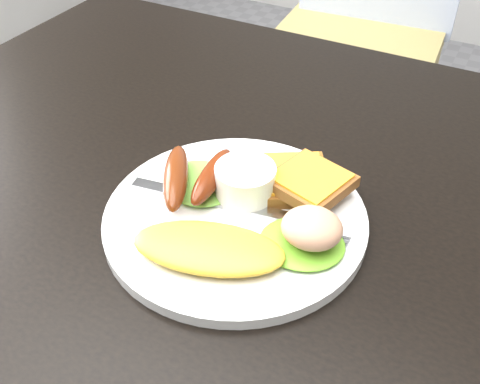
% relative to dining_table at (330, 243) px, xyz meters
% --- Properties ---
extents(dining_table, '(1.20, 0.80, 0.04)m').
position_rel_dining_table_xyz_m(dining_table, '(0.00, 0.00, 0.00)').
color(dining_table, black).
rests_on(dining_table, ground).
extents(dining_chair, '(0.47, 0.47, 0.05)m').
position_rel_dining_table_xyz_m(dining_chair, '(-0.28, 0.97, -0.28)').
color(dining_chair, tan).
rests_on(dining_chair, ground).
extents(plate, '(0.26, 0.26, 0.01)m').
position_rel_dining_table_xyz_m(plate, '(-0.09, -0.04, 0.03)').
color(plate, white).
rests_on(plate, dining_table).
extents(lettuce_left, '(0.10, 0.10, 0.01)m').
position_rel_dining_table_xyz_m(lettuce_left, '(-0.14, -0.02, 0.04)').
color(lettuce_left, green).
rests_on(lettuce_left, plate).
extents(lettuce_right, '(0.09, 0.09, 0.01)m').
position_rel_dining_table_xyz_m(lettuce_right, '(-0.01, -0.05, 0.04)').
color(lettuce_right, '#5E9D1D').
rests_on(lettuce_right, plate).
extents(omelette, '(0.15, 0.10, 0.02)m').
position_rel_dining_table_xyz_m(omelette, '(-0.08, -0.10, 0.04)').
color(omelette, gold).
rests_on(omelette, plate).
extents(sausage_a, '(0.07, 0.10, 0.03)m').
position_rel_dining_table_xyz_m(sausage_a, '(-0.16, -0.04, 0.05)').
color(sausage_a, '#5A2C10').
rests_on(sausage_a, lettuce_left).
extents(sausage_b, '(0.04, 0.10, 0.02)m').
position_rel_dining_table_xyz_m(sausage_b, '(-0.13, -0.02, 0.05)').
color(sausage_b, '#642F0C').
rests_on(sausage_b, lettuce_left).
extents(ramekin, '(0.07, 0.07, 0.04)m').
position_rel_dining_table_xyz_m(ramekin, '(-0.09, -0.01, 0.05)').
color(ramekin, white).
rests_on(ramekin, plate).
extents(toast_a, '(0.11, 0.11, 0.01)m').
position_rel_dining_table_xyz_m(toast_a, '(-0.06, 0.03, 0.04)').
color(toast_a, brown).
rests_on(toast_a, plate).
extents(toast_b, '(0.09, 0.09, 0.01)m').
position_rel_dining_table_xyz_m(toast_b, '(-0.03, 0.02, 0.05)').
color(toast_b, brown).
rests_on(toast_b, toast_a).
extents(potato_salad, '(0.06, 0.06, 0.03)m').
position_rel_dining_table_xyz_m(potato_salad, '(-0.01, -0.04, 0.06)').
color(potato_salad, '#C7AF8B').
rests_on(potato_salad, lettuce_right).
extents(fork, '(0.17, 0.04, 0.00)m').
position_rel_dining_table_xyz_m(fork, '(-0.12, -0.03, 0.03)').
color(fork, '#ADAFB7').
rests_on(fork, plate).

